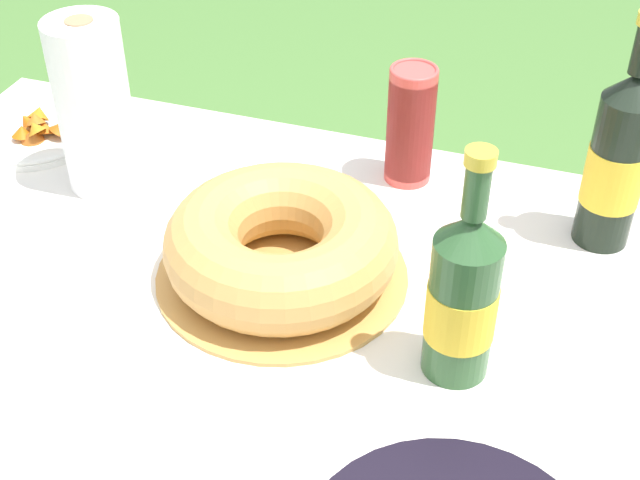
% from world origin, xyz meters
% --- Properties ---
extents(garden_table, '(1.49, 1.11, 0.67)m').
position_xyz_m(garden_table, '(0.00, 0.00, 0.61)').
color(garden_table, brown).
rests_on(garden_table, ground_plane).
extents(tablecloth, '(1.50, 1.12, 0.10)m').
position_xyz_m(tablecloth, '(0.00, 0.00, 0.66)').
color(tablecloth, white).
rests_on(tablecloth, garden_table).
extents(bundt_cake, '(0.34, 0.34, 0.11)m').
position_xyz_m(bundt_cake, '(-0.09, 0.18, 0.73)').
color(bundt_cake, tan).
rests_on(bundt_cake, tablecloth).
extents(cup_stack, '(0.07, 0.07, 0.19)m').
position_xyz_m(cup_stack, '(0.01, 0.47, 0.77)').
color(cup_stack, '#E04C47').
rests_on(cup_stack, tablecloth).
extents(cider_bottle_green, '(0.08, 0.08, 0.31)m').
position_xyz_m(cider_bottle_green, '(0.17, 0.09, 0.79)').
color(cider_bottle_green, '#2D562D').
rests_on(cider_bottle_green, tablecloth).
extents(juice_bottle_red, '(0.08, 0.08, 0.34)m').
position_xyz_m(juice_bottle_red, '(0.31, 0.40, 0.81)').
color(juice_bottle_red, black).
rests_on(juice_bottle_red, tablecloth).
extents(snack_plate_left, '(0.21, 0.21, 0.06)m').
position_xyz_m(snack_plate_left, '(-0.60, 0.38, 0.69)').
color(snack_plate_left, white).
rests_on(snack_plate_left, tablecloth).
extents(paper_towel_roll, '(0.11, 0.11, 0.27)m').
position_xyz_m(paper_towel_roll, '(-0.43, 0.30, 0.81)').
color(paper_towel_roll, white).
rests_on(paper_towel_roll, tablecloth).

